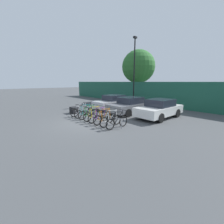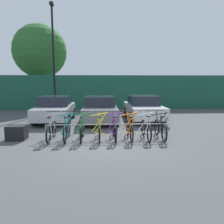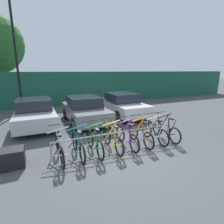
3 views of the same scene
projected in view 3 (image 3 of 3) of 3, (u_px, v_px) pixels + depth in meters
The scene contains 16 objects.
ground_plane at pixel (124, 155), 5.88m from camera, with size 120.00×120.00×0.00m, color #424447.
hoarding_wall at pixel (69, 89), 13.99m from camera, with size 36.00×0.16×2.67m, color #19513D.
bike_rack at pixel (118, 134), 6.39m from camera, with size 4.74×0.04×0.57m.
bicycle_silver at pixel (60, 149), 5.45m from camera, with size 0.68×1.71×1.05m.
bicycle_teal at pixel (78, 146), 5.69m from camera, with size 0.68×1.71×1.05m.
bicycle_green at pixel (95, 143), 5.91m from camera, with size 0.68×1.71×1.05m.
bicycle_yellow at pixel (113, 140), 6.18m from camera, with size 0.68×1.71×1.05m.
bicycle_purple at pixel (127, 137), 6.41m from camera, with size 0.68×1.71×1.05m.
bicycle_orange at pixel (140, 135), 6.65m from camera, with size 0.68×1.71×1.05m.
bicycle_white at pixel (154, 132), 6.91m from camera, with size 0.68×1.71×1.05m.
bicycle_black at pixel (165, 130), 7.13m from camera, with size 0.68×1.71×1.05m.
car_silver at pixel (35, 113), 8.72m from camera, with size 1.91×3.95×1.40m.
car_grey at pixel (85, 110), 9.42m from camera, with size 1.91×3.93×1.40m.
car_white at pixel (122, 105), 10.86m from camera, with size 1.91×4.10×1.40m.
lamp_post at pixel (15, 48), 11.09m from camera, with size 0.24×0.44×7.60m.
cargo_crate at pixel (12, 158), 5.07m from camera, with size 0.70×0.56×0.55m, color black.
Camera 3 is at (-2.59, -4.74, 2.76)m, focal length 28.00 mm.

